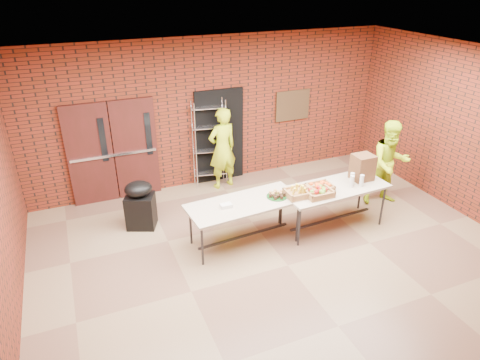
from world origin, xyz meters
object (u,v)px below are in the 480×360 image
(covered_grill, at_px, (140,204))
(table_right, at_px, (334,190))
(volunteer_man, at_px, (389,163))
(coffee_dispenser, at_px, (363,167))
(volunteer_woman, at_px, (222,149))
(wire_rack, at_px, (210,144))
(table_left, at_px, (244,206))

(covered_grill, bearing_deg, table_right, 0.61)
(table_right, relative_size, volunteer_man, 1.16)
(coffee_dispenser, distance_m, volunteer_woman, 2.98)
(table_right, xyz_separation_m, volunteer_woman, (-1.30, 2.32, 0.15))
(wire_rack, distance_m, table_left, 2.45)
(wire_rack, height_order, table_right, wire_rack)
(coffee_dispenser, height_order, covered_grill, coffee_dispenser)
(table_left, bearing_deg, volunteer_woman, 74.63)
(wire_rack, relative_size, volunteer_woman, 1.07)
(wire_rack, xyz_separation_m, table_right, (1.51, -2.54, -0.21))
(covered_grill, bearing_deg, table_left, -15.29)
(table_right, height_order, covered_grill, covered_grill)
(coffee_dispenser, bearing_deg, table_left, 179.06)
(table_right, bearing_deg, table_left, 173.16)
(table_left, bearing_deg, coffee_dispenser, -5.31)
(table_right, bearing_deg, volunteer_man, 10.21)
(volunteer_woman, bearing_deg, wire_rack, -57.48)
(table_left, relative_size, volunteer_man, 1.15)
(volunteer_woman, relative_size, volunteer_man, 1.03)
(wire_rack, bearing_deg, covered_grill, -134.78)
(coffee_dispenser, relative_size, volunteer_man, 0.28)
(wire_rack, xyz_separation_m, covered_grill, (-1.78, -1.19, -0.50))
(covered_grill, height_order, volunteer_man, volunteer_man)
(covered_grill, bearing_deg, volunteer_man, 11.30)
(volunteer_man, bearing_deg, table_left, -162.87)
(table_left, height_order, table_right, table_right)
(coffee_dispenser, bearing_deg, covered_grill, 162.12)
(volunteer_woman, bearing_deg, covered_grill, 14.57)
(volunteer_woman, bearing_deg, table_left, 67.60)
(table_left, height_order, covered_grill, covered_grill)
(coffee_dispenser, relative_size, covered_grill, 0.52)
(table_left, distance_m, volunteer_woman, 2.25)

